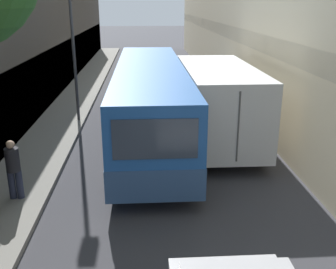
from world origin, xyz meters
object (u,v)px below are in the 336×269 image
object	(u,v)px
box_truck	(213,96)
street_lamp	(70,2)
bus	(150,100)
pedestrian	(13,168)

from	to	relation	value
box_truck	street_lamp	distance (m)	6.85
bus	box_truck	distance (m)	2.47
bus	street_lamp	world-z (taller)	street_lamp
box_truck	street_lamp	xyz separation A→B (m)	(-5.58, 1.97, 3.47)
bus	box_truck	size ratio (longest dim) A/B	1.37
pedestrian	bus	bearing A→B (deg)	53.78
box_truck	pedestrian	bearing A→B (deg)	-139.09
box_truck	pedestrian	xyz separation A→B (m)	(-6.10, -5.28, -0.59)
bus	box_truck	world-z (taller)	box_truck
bus	pedestrian	world-z (taller)	bus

